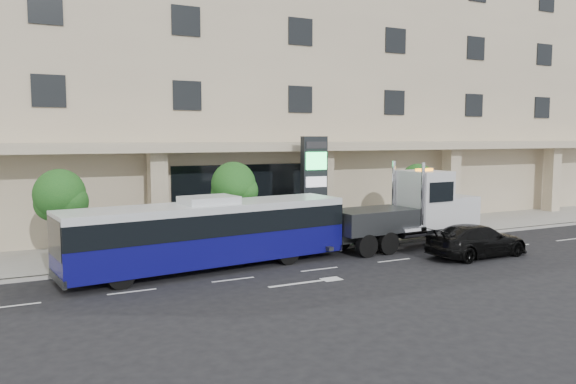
% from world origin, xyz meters
% --- Properties ---
extents(ground, '(120.00, 120.00, 0.00)m').
position_xyz_m(ground, '(0.00, 0.00, 0.00)').
color(ground, black).
rests_on(ground, ground).
extents(sidewalk, '(120.00, 6.00, 0.15)m').
position_xyz_m(sidewalk, '(0.00, 5.00, 0.07)').
color(sidewalk, gray).
rests_on(sidewalk, ground).
extents(curb, '(120.00, 0.30, 0.15)m').
position_xyz_m(curb, '(0.00, 2.00, 0.07)').
color(curb, gray).
rests_on(curb, ground).
extents(convention_center, '(60.00, 17.60, 20.00)m').
position_xyz_m(convention_center, '(-0.00, 15.42, 9.97)').
color(convention_center, tan).
rests_on(convention_center, ground).
extents(tree_left, '(2.27, 2.20, 4.22)m').
position_xyz_m(tree_left, '(-9.97, 3.59, 3.11)').
color(tree_left, '#422B19').
rests_on(tree_left, sidewalk).
extents(tree_mid, '(2.28, 2.20, 4.38)m').
position_xyz_m(tree_mid, '(-1.97, 3.59, 3.26)').
color(tree_mid, '#422B19').
rests_on(tree_mid, sidewalk).
extents(tree_right, '(2.10, 2.00, 4.04)m').
position_xyz_m(tree_right, '(9.53, 3.59, 3.04)').
color(tree_right, '#422B19').
rests_on(tree_right, sidewalk).
extents(city_bus, '(12.84, 4.13, 3.20)m').
position_xyz_m(city_bus, '(-4.27, 0.65, 1.63)').
color(city_bus, black).
rests_on(city_bus, ground).
extents(tow_truck, '(9.84, 2.90, 4.47)m').
position_xyz_m(tow_truck, '(6.88, 0.92, 1.84)').
color(tow_truck, '#2D3033').
rests_on(tow_truck, ground).
extents(black_sedan, '(5.49, 2.41, 1.57)m').
position_xyz_m(black_sedan, '(8.07, -2.56, 0.78)').
color(black_sedan, black).
rests_on(black_sedan, ground).
extents(signage_pylon, '(1.42, 0.58, 5.63)m').
position_xyz_m(signage_pylon, '(2.86, 4.16, 3.01)').
color(signage_pylon, black).
rests_on(signage_pylon, sidewalk).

